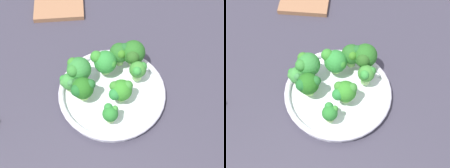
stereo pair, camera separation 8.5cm
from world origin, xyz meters
The scene contains 11 objects.
ground_plane centered at (0.00, 0.00, -1.25)cm, with size 130.00×130.00×2.50cm, color #3B3846.
bowl centered at (3.40, -2.81, 1.48)cm, with size 29.68×29.68×2.91cm.
broccoli_floret_0 centered at (13.03, -1.53, 7.34)cm, with size 5.64×5.64×7.31cm.
broccoli_floret_1 centered at (8.88, 1.29, 7.23)cm, with size 6.53×7.37×7.64cm.
broccoli_floret_2 centered at (3.36, 6.88, 7.96)cm, with size 6.95×6.66×8.22cm.
broccoli_floret_3 centered at (9.68, -7.96, 6.72)cm, with size 4.95×4.65×6.30cm.
broccoli_floret_4 centered at (-1.33, 3.67, 7.01)cm, with size 6.10×6.25×6.99cm.
broccoli_floret_5 centered at (-5.09, -5.59, 6.04)cm, with size 4.26×4.08×5.23cm.
broccoli_floret_6 centered at (1.87, -5.83, 6.75)cm, with size 5.96×6.00×6.61cm.
broccoli_floret_7 centered at (-0.13, 8.25, 6.01)cm, with size 4.58×5.03×5.46cm.
broccoli_floret_8 centered at (13.97, -4.93, 7.81)cm, with size 7.52×7.15×8.21cm.
Camera 2 is at (-37.08, -27.37, 76.64)cm, focal length 51.28 mm.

